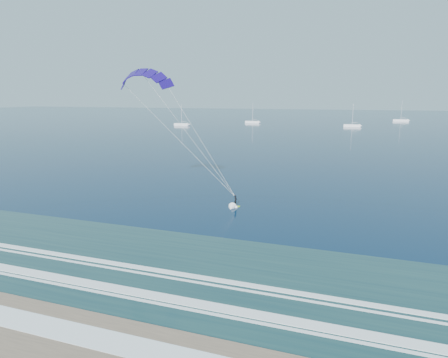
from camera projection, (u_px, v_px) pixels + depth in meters
name	position (u px, v px, depth m)	size (l,w,h in m)	color
ground	(110.00, 337.00, 24.70)	(900.00, 900.00, 0.00)	#07213F
kitesurfer_rig	(188.00, 134.00, 52.04)	(17.23, 6.30, 19.20)	#90D519
sailboat_0	(182.00, 124.00, 203.33)	(7.74, 2.40, 10.66)	white
sailboat_1	(253.00, 122.00, 222.20)	(8.06, 2.40, 11.15)	white
sailboat_2	(352.00, 125.00, 195.23)	(7.94, 2.40, 11.13)	white
sailboat_3	(401.00, 120.00, 237.49)	(8.70, 2.40, 11.84)	white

